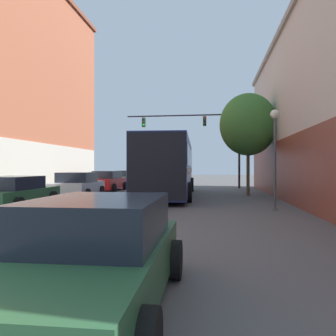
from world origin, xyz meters
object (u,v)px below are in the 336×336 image
object	(u,v)px
parked_car_left_far	(14,194)
parked_car_left_distant	(108,181)
hatchback_foreground	(95,257)
traffic_signal_gantry	(204,132)
street_lamp	(275,146)
parked_car_left_near	(78,186)
parked_car_left_mid	(127,178)
bus	(168,165)
street_tree_near	(248,125)

from	to	relation	value
parked_car_left_far	parked_car_left_distant	size ratio (longest dim) A/B	1.06
hatchback_foreground	parked_car_left_distant	world-z (taller)	parked_car_left_distant
parked_car_left_distant	traffic_signal_gantry	world-z (taller)	traffic_signal_gantry
parked_car_left_distant	street_lamp	bearing A→B (deg)	-133.74
parked_car_left_near	street_lamp	world-z (taller)	street_lamp
parked_car_left_mid	parked_car_left_distant	bearing A→B (deg)	-178.02
hatchback_foreground	parked_car_left_mid	size ratio (longest dim) A/B	0.91
bus	street_lamp	distance (m)	7.99
parked_car_left_far	street_lamp	xyz separation A→B (m)	(10.18, 1.45, 1.88)
parked_car_left_far	hatchback_foreground	bearing A→B (deg)	-145.31
parked_car_left_near	parked_car_left_distant	distance (m)	5.53
parked_car_left_mid	street_tree_near	world-z (taller)	street_tree_near
traffic_signal_gantry	street_lamp	size ratio (longest dim) A/B	2.40
parked_car_left_distant	street_tree_near	bearing A→B (deg)	-105.94
hatchback_foreground	parked_car_left_distant	xyz separation A→B (m)	(-6.27, 19.60, 0.07)
bus	traffic_signal_gantry	bearing A→B (deg)	-15.86
parked_car_left_mid	bus	bearing A→B (deg)	-156.51
parked_car_left_near	street_lamp	xyz separation A→B (m)	(10.06, -4.49, 1.86)
parked_car_left_mid	street_lamp	distance (m)	20.73
hatchback_foreground	street_lamp	world-z (taller)	street_lamp
parked_car_left_near	parked_car_left_far	xyz separation A→B (m)	(-0.12, -5.93, -0.02)
parked_car_left_far	parked_car_left_distant	world-z (taller)	parked_car_left_distant
traffic_signal_gantry	parked_car_left_mid	bearing A→B (deg)	155.67
bus	traffic_signal_gantry	size ratio (longest dim) A/B	1.23
parked_car_left_distant	street_lamp	distance (m)	14.36
bus	hatchback_foreground	xyz separation A→B (m)	(1.24, -15.71, -1.23)
parked_car_left_far	traffic_signal_gantry	bearing A→B (deg)	-27.31
bus	parked_car_left_near	world-z (taller)	bus
parked_car_left_distant	street_tree_near	world-z (taller)	street_tree_near
street_lamp	street_tree_near	distance (m)	7.26
parked_car_left_distant	traffic_signal_gantry	distance (m)	9.06
parked_car_left_near	street_tree_near	distance (m)	10.73
parked_car_left_far	bus	bearing A→B (deg)	-37.22
traffic_signal_gantry	street_tree_near	bearing A→B (deg)	-68.18
street_lamp	parked_car_left_mid	bearing A→B (deg)	121.31
bus	parked_car_left_far	distance (m)	9.21
parked_car_left_far	street_tree_near	size ratio (longest dim) A/B	0.74
hatchback_foreground	street_lamp	bearing A→B (deg)	-22.98
hatchback_foreground	parked_car_left_far	size ratio (longest dim) A/B	0.84
bus	parked_car_left_distant	bearing A→B (deg)	49.60
parked_car_left_far	traffic_signal_gantry	distance (m)	17.64
parked_car_left_mid	street_lamp	world-z (taller)	street_lamp
hatchback_foreground	street_tree_near	bearing A→B (deg)	-13.17
parked_car_left_near	parked_car_left_mid	size ratio (longest dim) A/B	1.03
hatchback_foreground	parked_car_left_distant	size ratio (longest dim) A/B	0.89
parked_car_left_far	street_lamp	world-z (taller)	street_lamp
traffic_signal_gantry	bus	bearing A→B (deg)	-103.19
hatchback_foreground	street_lamp	distance (m)	10.50
parked_car_left_far	street_lamp	size ratio (longest dim) A/B	1.16
parked_car_left_near	hatchback_foreground	bearing A→B (deg)	-159.58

